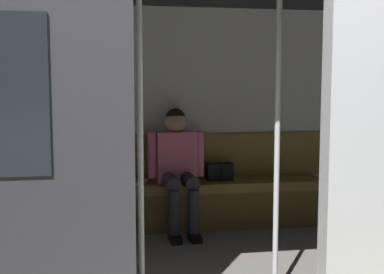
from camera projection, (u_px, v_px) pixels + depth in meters
The scene contains 7 objects.
train_car at pixel (183, 69), 3.71m from camera, with size 6.40×2.77×2.31m.
bench_seat at pixel (174, 194), 4.86m from camera, with size 3.02×0.44×0.46m.
person_seated at pixel (177, 161), 4.78m from camera, with size 0.55×0.68×1.19m.
handbag at pixel (219, 171), 5.00m from camera, with size 0.26×0.15×0.17m.
book at pixel (138, 182), 4.83m from camera, with size 0.15×0.22×0.03m, color silver.
grab_pole_door at pixel (140, 140), 2.93m from camera, with size 0.04×0.04×2.17m, color silver.
grab_pole_far at pixel (277, 135), 3.20m from camera, with size 0.04×0.04×2.17m, color silver.
Camera 1 is at (0.63, 2.48, 1.40)m, focal length 46.49 mm.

